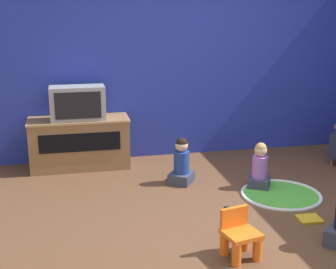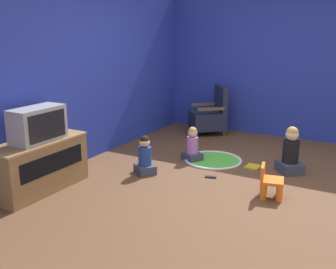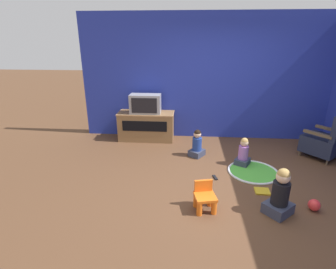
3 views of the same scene
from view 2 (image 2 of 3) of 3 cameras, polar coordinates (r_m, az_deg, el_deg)
ground_plane at (r=5.43m, az=7.88°, el=-6.03°), size 30.00×30.00×0.00m
wall_back at (r=6.04m, az=-11.84°, el=9.26°), size 5.57×0.12×2.72m
wall_right at (r=7.40m, az=18.65°, el=9.82°), size 0.12×5.20×2.72m
tv_cabinet at (r=5.10m, az=-18.25°, el=-4.15°), size 1.25×0.51×0.63m
television at (r=4.92m, az=-18.35°, el=1.40°), size 0.67×0.33×0.41m
black_armchair at (r=7.50m, az=6.06°, el=2.70°), size 0.81×0.82×0.91m
yellow_kid_chair at (r=4.84m, az=14.64°, el=-6.90°), size 0.32×0.31×0.39m
play_mat at (r=6.03m, az=6.57°, el=-3.69°), size 0.87×0.87×0.04m
child_watching_left at (r=5.96m, az=3.56°, el=-1.66°), size 0.33×0.35×0.52m
child_watching_center at (r=5.42m, az=-3.38°, el=-3.29°), size 0.36×0.36×0.54m
child_watching_right at (r=5.69m, az=17.36°, el=-2.55°), size 0.44×0.44×0.66m
toy_ball at (r=6.25m, az=17.35°, el=-2.97°), size 0.16×0.16×0.16m
book at (r=5.83m, az=12.21°, el=-4.60°), size 0.23×0.21×0.02m
remote_control at (r=5.35m, az=6.22°, el=-6.16°), size 0.08×0.16×0.02m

